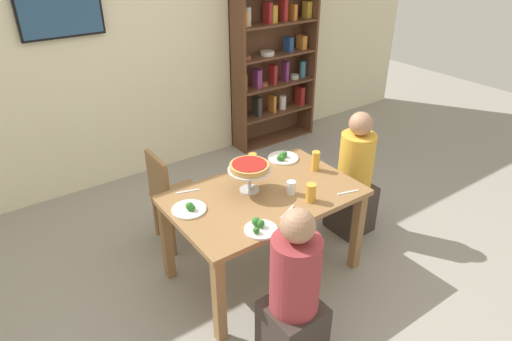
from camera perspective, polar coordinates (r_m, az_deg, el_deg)
ground_plane at (r=3.78m, az=0.90°, el=-12.52°), size 12.00×12.00×0.00m
rear_partition at (r=4.90m, az=-14.94°, el=15.05°), size 8.00×0.12×2.80m
dining_table at (r=3.39m, az=0.99°, el=-4.36°), size 1.41×0.89×0.74m
bookshelf at (r=5.58m, az=2.25°, el=14.94°), size 1.10×0.30×2.21m
television at (r=4.54m, az=-23.59°, el=17.85°), size 0.74×0.05×0.43m
diner_near_left at (r=2.84m, az=4.81°, el=-16.16°), size 0.34×0.34×1.15m
diner_head_east at (r=4.06m, az=12.30°, el=-1.46°), size 0.34×0.34×1.15m
chair_far_left at (r=3.87m, az=-10.59°, el=-2.96°), size 0.40×0.40×0.87m
deep_dish_pizza_stand at (r=3.28m, az=-0.85°, el=0.24°), size 0.32×0.32×0.23m
salad_plate_near_diner at (r=3.81m, az=3.42°, el=1.66°), size 0.26×0.26×0.07m
salad_plate_far_diner at (r=2.95m, az=0.42°, el=-7.16°), size 0.22×0.22×0.07m
salad_plate_spare at (r=3.17m, az=-8.46°, el=-4.79°), size 0.24×0.24×0.07m
beer_glass_amber_tall at (r=3.64m, az=7.57°, el=1.22°), size 0.06×0.06×0.16m
beer_glass_amber_short at (r=3.64m, az=-0.44°, el=1.20°), size 0.07×0.07×0.13m
beer_glass_amber_spare at (r=3.24m, az=6.99°, el=-2.80°), size 0.07×0.07×0.14m
water_glass_clear_near at (r=3.32m, az=4.50°, el=-2.18°), size 0.07×0.07×0.10m
cutlery_fork_near at (r=3.39m, az=-8.65°, el=-2.61°), size 0.18×0.07×0.00m
cutlery_knife_near at (r=3.13m, az=4.01°, el=-5.25°), size 0.17×0.08×0.00m
cutlery_fork_far at (r=3.41m, az=11.60°, el=-2.71°), size 0.18×0.06×0.00m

